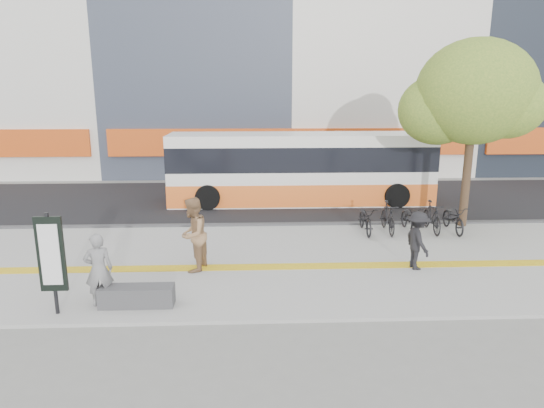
{
  "coord_description": "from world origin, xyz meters",
  "views": [
    {
      "loc": [
        -0.05,
        -10.88,
        4.69
      ],
      "look_at": [
        0.48,
        2.0,
        1.56
      ],
      "focal_mm": 31.37,
      "sensor_mm": 36.0,
      "label": 1
    }
  ],
  "objects_px": {
    "street_tree": "(472,95)",
    "bus": "(300,170)",
    "bench": "(137,296)",
    "pedestrian_dark": "(418,240)",
    "pedestrian_tan": "(193,235)",
    "seated_woman": "(99,270)",
    "signboard": "(51,256)"
  },
  "relations": [
    {
      "from": "street_tree",
      "to": "bus",
      "type": "xyz_separation_m",
      "value": [
        -5.25,
        3.68,
        -3.11
      ]
    },
    {
      "from": "bench",
      "to": "street_tree",
      "type": "relative_size",
      "value": 0.25
    },
    {
      "from": "bus",
      "to": "pedestrian_dark",
      "type": "relative_size",
      "value": 6.99
    },
    {
      "from": "pedestrian_tan",
      "to": "seated_woman",
      "type": "bearing_deg",
      "value": -27.49
    },
    {
      "from": "street_tree",
      "to": "bus",
      "type": "distance_m",
      "value": 7.13
    },
    {
      "from": "street_tree",
      "to": "pedestrian_tan",
      "type": "relative_size",
      "value": 3.26
    },
    {
      "from": "bench",
      "to": "pedestrian_dark",
      "type": "xyz_separation_m",
      "value": [
        6.83,
        1.94,
        0.54
      ]
    },
    {
      "from": "street_tree",
      "to": "signboard",
      "type": "bearing_deg",
      "value": -150.93
    },
    {
      "from": "bus",
      "to": "pedestrian_tan",
      "type": "bearing_deg",
      "value": -114.85
    },
    {
      "from": "bus",
      "to": "signboard",
      "type": "bearing_deg",
      "value": -121.48
    },
    {
      "from": "bench",
      "to": "pedestrian_tan",
      "type": "relative_size",
      "value": 0.83
    },
    {
      "from": "signboard",
      "to": "pedestrian_tan",
      "type": "distance_m",
      "value": 3.53
    },
    {
      "from": "street_tree",
      "to": "pedestrian_tan",
      "type": "distance_m",
      "value": 10.24
    },
    {
      "from": "bus",
      "to": "seated_woman",
      "type": "bearing_deg",
      "value": -118.98
    },
    {
      "from": "street_tree",
      "to": "pedestrian_dark",
      "type": "height_order",
      "value": "street_tree"
    },
    {
      "from": "pedestrian_tan",
      "to": "bench",
      "type": "bearing_deg",
      "value": -11.03
    },
    {
      "from": "pedestrian_dark",
      "to": "bus",
      "type": "bearing_deg",
      "value": 8.52
    },
    {
      "from": "bus",
      "to": "street_tree",
      "type": "bearing_deg",
      "value": -35.0
    },
    {
      "from": "seated_woman",
      "to": "bus",
      "type": "bearing_deg",
      "value": -134.97
    },
    {
      "from": "seated_woman",
      "to": "pedestrian_tan",
      "type": "height_order",
      "value": "pedestrian_tan"
    },
    {
      "from": "signboard",
      "to": "bench",
      "type": "bearing_deg",
      "value": 10.81
    },
    {
      "from": "bus",
      "to": "seated_woman",
      "type": "height_order",
      "value": "bus"
    },
    {
      "from": "bus",
      "to": "pedestrian_tan",
      "type": "height_order",
      "value": "bus"
    },
    {
      "from": "bench",
      "to": "pedestrian_tan",
      "type": "height_order",
      "value": "pedestrian_tan"
    },
    {
      "from": "signboard",
      "to": "street_tree",
      "type": "relative_size",
      "value": 0.35
    },
    {
      "from": "signboard",
      "to": "bus",
      "type": "relative_size",
      "value": 0.2
    },
    {
      "from": "seated_woman",
      "to": "pedestrian_tan",
      "type": "xyz_separation_m",
      "value": [
        1.79,
        1.98,
        0.15
      ]
    },
    {
      "from": "bus",
      "to": "pedestrian_dark",
      "type": "xyz_separation_m",
      "value": [
        2.3,
        -7.76,
        -0.56
      ]
    },
    {
      "from": "signboard",
      "to": "pedestrian_tan",
      "type": "height_order",
      "value": "signboard"
    },
    {
      "from": "signboard",
      "to": "bus",
      "type": "height_order",
      "value": "bus"
    },
    {
      "from": "bench",
      "to": "signboard",
      "type": "relative_size",
      "value": 0.73
    },
    {
      "from": "pedestrian_tan",
      "to": "pedestrian_dark",
      "type": "height_order",
      "value": "pedestrian_tan"
    }
  ]
}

